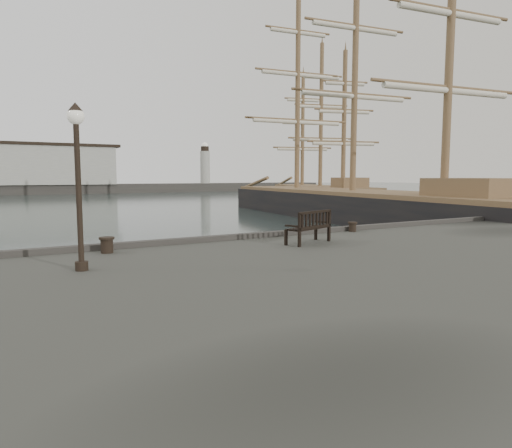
{
  "coord_description": "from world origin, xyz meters",
  "views": [
    {
      "loc": [
        -8.86,
        -14.23,
        3.77
      ],
      "look_at": [
        -0.89,
        -0.5,
        2.1
      ],
      "focal_mm": 32.0,
      "sensor_mm": 36.0,
      "label": 1
    }
  ],
  "objects_px": {
    "bollard_right": "(352,227)",
    "tall_ship_main": "(352,211)",
    "lamp_post": "(78,164)",
    "bollard_left": "(107,245)",
    "bench": "(309,233)",
    "tall_ship_far": "(320,199)"
  },
  "relations": [
    {
      "from": "bollard_right",
      "to": "tall_ship_main",
      "type": "bearing_deg",
      "value": 48.02
    },
    {
      "from": "lamp_post",
      "to": "tall_ship_main",
      "type": "xyz_separation_m",
      "value": [
        25.58,
        19.1,
        -3.33
      ]
    },
    {
      "from": "bollard_right",
      "to": "tall_ship_main",
      "type": "distance_m",
      "value": 22.29
    },
    {
      "from": "bollard_left",
      "to": "tall_ship_main",
      "type": "height_order",
      "value": "tall_ship_main"
    },
    {
      "from": "bollard_left",
      "to": "bench",
      "type": "bearing_deg",
      "value": -12.61
    },
    {
      "from": "bollard_left",
      "to": "lamp_post",
      "type": "distance_m",
      "value": 3.34
    },
    {
      "from": "bench",
      "to": "bollard_right",
      "type": "xyz_separation_m",
      "value": [
        3.44,
        1.71,
        -0.14
      ]
    },
    {
      "from": "tall_ship_far",
      "to": "lamp_post",
      "type": "bearing_deg",
      "value": -117.41
    },
    {
      "from": "bench",
      "to": "tall_ship_far",
      "type": "relative_size",
      "value": 0.07
    },
    {
      "from": "bench",
      "to": "tall_ship_main",
      "type": "bearing_deg",
      "value": 26.14
    },
    {
      "from": "bollard_left",
      "to": "tall_ship_main",
      "type": "distance_m",
      "value": 29.79
    },
    {
      "from": "bench",
      "to": "tall_ship_far",
      "type": "height_order",
      "value": "tall_ship_far"
    },
    {
      "from": "bench",
      "to": "bollard_left",
      "type": "distance_m",
      "value": 6.35
    },
    {
      "from": "lamp_post",
      "to": "tall_ship_far",
      "type": "bearing_deg",
      "value": 45.7
    },
    {
      "from": "bench",
      "to": "lamp_post",
      "type": "xyz_separation_m",
      "value": [
        -7.25,
        -0.85,
        2.15
      ]
    },
    {
      "from": "bench",
      "to": "tall_ship_main",
      "type": "distance_m",
      "value": 25.9
    },
    {
      "from": "bench",
      "to": "lamp_post",
      "type": "height_order",
      "value": "lamp_post"
    },
    {
      "from": "bollard_left",
      "to": "lamp_post",
      "type": "bearing_deg",
      "value": -115.35
    },
    {
      "from": "bollard_right",
      "to": "tall_ship_main",
      "type": "xyz_separation_m",
      "value": [
        14.89,
        16.55,
        -1.03
      ]
    },
    {
      "from": "tall_ship_far",
      "to": "bollard_right",
      "type": "bearing_deg",
      "value": -109.46
    },
    {
      "from": "bollard_right",
      "to": "bollard_left",
      "type": "bearing_deg",
      "value": -178.1
    },
    {
      "from": "bollard_left",
      "to": "tall_ship_main",
      "type": "relative_size",
      "value": 0.01
    }
  ]
}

